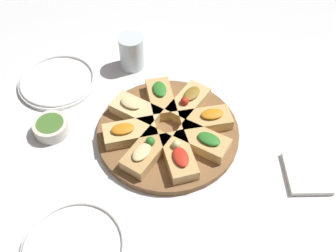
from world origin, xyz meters
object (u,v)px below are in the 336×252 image
at_px(plate_right, 58,81).
at_px(napkin_stack, 307,173).
at_px(dipping_bowl, 51,127).
at_px(serving_board, 168,132).
at_px(water_glass, 132,52).
at_px(plate_left, 74,249).

bearing_deg(plate_right, napkin_stack, -98.63).
bearing_deg(dipping_bowl, serving_board, -74.70).
relative_size(water_glass, dipping_bowl, 1.14).
bearing_deg(napkin_stack, serving_board, 86.76).
xyz_separation_m(plate_left, water_glass, (0.51, 0.08, 0.04)).
relative_size(plate_right, dipping_bowl, 2.49).
relative_size(serving_board, napkin_stack, 3.12).
bearing_deg(water_glass, dipping_bowl, 159.93).
bearing_deg(napkin_stack, plate_left, 126.63).
bearing_deg(dipping_bowl, plate_left, -144.41).
bearing_deg(plate_right, dipping_bowl, -157.43).
xyz_separation_m(plate_right, dipping_bowl, (-0.15, -0.06, 0.01)).
distance_m(serving_board, napkin_stack, 0.32).
xyz_separation_m(plate_left, plate_right, (0.39, 0.24, -0.00)).
bearing_deg(napkin_stack, plate_right, 81.37).
bearing_deg(dipping_bowl, napkin_stack, -84.71).
height_order(plate_left, water_glass, water_glass).
xyz_separation_m(serving_board, water_glass, (0.20, 0.16, 0.04)).
height_order(plate_left, plate_right, same).
bearing_deg(napkin_stack, water_glass, 65.39).
height_order(plate_right, napkin_stack, plate_right).
distance_m(plate_left, water_glass, 0.52).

